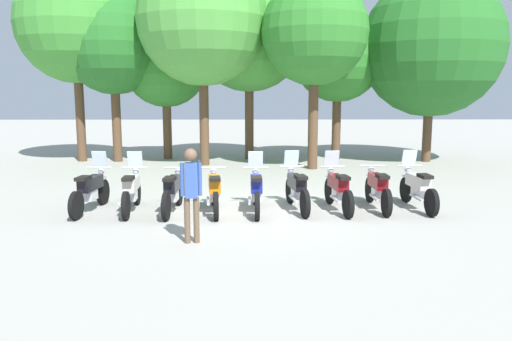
{
  "coord_description": "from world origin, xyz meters",
  "views": [
    {
      "loc": [
        -0.13,
        -11.63,
        2.8
      ],
      "look_at": [
        0.0,
        0.5,
        0.9
      ],
      "focal_mm": 35.26,
      "sensor_mm": 36.0,
      "label": 1
    }
  ],
  "objects_px": {
    "tree_1": "(113,45)",
    "tree_3": "(203,20)",
    "person_0": "(191,188)",
    "tree_0": "(75,25)",
    "tree_2": "(166,65)",
    "motorcycle_3": "(214,191)",
    "tree_7": "(432,46)",
    "motorcycle_2": "(173,191)",
    "motorcycle_7": "(377,188)",
    "motorcycle_8": "(418,187)",
    "motorcycle_5": "(297,188)",
    "tree_5": "(315,32)",
    "tree_6": "(338,57)",
    "motorcycle_6": "(338,189)",
    "motorcycle_1": "(132,190)",
    "motorcycle_0": "(91,190)",
    "tree_4": "(249,34)",
    "motorcycle_4": "(256,190)"
  },
  "relations": [
    {
      "from": "motorcycle_3",
      "to": "tree_4",
      "type": "xyz_separation_m",
      "value": [
        0.8,
        9.51,
        4.64
      ]
    },
    {
      "from": "tree_3",
      "to": "motorcycle_2",
      "type": "bearing_deg",
      "value": -90.36
    },
    {
      "from": "person_0",
      "to": "tree_5",
      "type": "distance_m",
      "value": 10.48
    },
    {
      "from": "motorcycle_3",
      "to": "tree_7",
      "type": "relative_size",
      "value": 0.3
    },
    {
      "from": "motorcycle_2",
      "to": "person_0",
      "type": "bearing_deg",
      "value": -161.27
    },
    {
      "from": "tree_3",
      "to": "tree_7",
      "type": "xyz_separation_m",
      "value": [
        8.91,
        0.91,
        -0.86
      ]
    },
    {
      "from": "motorcycle_6",
      "to": "motorcycle_2",
      "type": "bearing_deg",
      "value": 85.9
    },
    {
      "from": "motorcycle_4",
      "to": "tree_3",
      "type": "xyz_separation_m",
      "value": [
        -1.91,
        7.69,
        4.93
      ]
    },
    {
      "from": "tree_2",
      "to": "motorcycle_3",
      "type": "bearing_deg",
      "value": -74.54
    },
    {
      "from": "motorcycle_4",
      "to": "tree_2",
      "type": "xyz_separation_m",
      "value": [
        -3.63,
        9.57,
        3.38
      ]
    },
    {
      "from": "motorcycle_6",
      "to": "tree_0",
      "type": "height_order",
      "value": "tree_0"
    },
    {
      "from": "motorcycle_0",
      "to": "tree_0",
      "type": "height_order",
      "value": "tree_0"
    },
    {
      "from": "motorcycle_1",
      "to": "motorcycle_0",
      "type": "bearing_deg",
      "value": 84.91
    },
    {
      "from": "person_0",
      "to": "tree_7",
      "type": "bearing_deg",
      "value": 134.24
    },
    {
      "from": "tree_3",
      "to": "motorcycle_0",
      "type": "bearing_deg",
      "value": -104.74
    },
    {
      "from": "motorcycle_2",
      "to": "motorcycle_6",
      "type": "distance_m",
      "value": 3.91
    },
    {
      "from": "motorcycle_3",
      "to": "motorcycle_8",
      "type": "relative_size",
      "value": 1.0
    },
    {
      "from": "motorcycle_8",
      "to": "tree_1",
      "type": "xyz_separation_m",
      "value": [
        -9.45,
        8.46,
        4.1
      ]
    },
    {
      "from": "motorcycle_7",
      "to": "tree_0",
      "type": "bearing_deg",
      "value": 48.53
    },
    {
      "from": "tree_2",
      "to": "tree_7",
      "type": "height_order",
      "value": "tree_7"
    },
    {
      "from": "tree_2",
      "to": "tree_3",
      "type": "xyz_separation_m",
      "value": [
        1.73,
        -1.88,
        1.54
      ]
    },
    {
      "from": "motorcycle_3",
      "to": "tree_0",
      "type": "distance_m",
      "value": 11.81
    },
    {
      "from": "motorcycle_1",
      "to": "tree_2",
      "type": "relative_size",
      "value": 0.39
    },
    {
      "from": "tree_0",
      "to": "tree_6",
      "type": "height_order",
      "value": "tree_0"
    },
    {
      "from": "tree_1",
      "to": "motorcycle_5",
      "type": "bearing_deg",
      "value": -52.74
    },
    {
      "from": "motorcycle_6",
      "to": "motorcycle_8",
      "type": "height_order",
      "value": "same"
    },
    {
      "from": "tree_3",
      "to": "tree_7",
      "type": "distance_m",
      "value": 9.0
    },
    {
      "from": "motorcycle_7",
      "to": "tree_3",
      "type": "xyz_separation_m",
      "value": [
        -4.84,
        7.42,
        4.94
      ]
    },
    {
      "from": "motorcycle_0",
      "to": "tree_4",
      "type": "bearing_deg",
      "value": -16.23
    },
    {
      "from": "tree_7",
      "to": "motorcycle_2",
      "type": "bearing_deg",
      "value": -136.13
    },
    {
      "from": "person_0",
      "to": "tree_0",
      "type": "relative_size",
      "value": 0.23
    },
    {
      "from": "tree_5",
      "to": "motorcycle_8",
      "type": "bearing_deg",
      "value": -74.51
    },
    {
      "from": "tree_1",
      "to": "tree_2",
      "type": "height_order",
      "value": "tree_1"
    },
    {
      "from": "tree_1",
      "to": "tree_3",
      "type": "bearing_deg",
      "value": -16.36
    },
    {
      "from": "motorcycle_2",
      "to": "tree_0",
      "type": "height_order",
      "value": "tree_0"
    },
    {
      "from": "tree_5",
      "to": "tree_7",
      "type": "xyz_separation_m",
      "value": [
        4.86,
        1.92,
        -0.31
      ]
    },
    {
      "from": "motorcycle_2",
      "to": "tree_2",
      "type": "relative_size",
      "value": 0.39
    },
    {
      "from": "motorcycle_3",
      "to": "motorcycle_4",
      "type": "distance_m",
      "value": 0.98
    },
    {
      "from": "motorcycle_1",
      "to": "tree_3",
      "type": "xyz_separation_m",
      "value": [
        1.03,
        7.63,
        4.93
      ]
    },
    {
      "from": "motorcycle_0",
      "to": "tree_6",
      "type": "height_order",
      "value": "tree_6"
    },
    {
      "from": "motorcycle_8",
      "to": "motorcycle_3",
      "type": "bearing_deg",
      "value": 89.59
    },
    {
      "from": "motorcycle_7",
      "to": "tree_6",
      "type": "height_order",
      "value": "tree_6"
    },
    {
      "from": "tree_1",
      "to": "tree_7",
      "type": "bearing_deg",
      "value": -0.74
    },
    {
      "from": "motorcycle_5",
      "to": "tree_5",
      "type": "bearing_deg",
      "value": -18.32
    },
    {
      "from": "tree_0",
      "to": "tree_3",
      "type": "distance_m",
      "value": 5.25
    },
    {
      "from": "tree_2",
      "to": "tree_5",
      "type": "distance_m",
      "value": 6.54
    },
    {
      "from": "motorcycle_6",
      "to": "motorcycle_7",
      "type": "distance_m",
      "value": 0.99
    },
    {
      "from": "motorcycle_3",
      "to": "tree_5",
      "type": "xyz_separation_m",
      "value": [
        3.12,
        6.69,
        4.39
      ]
    },
    {
      "from": "tree_1",
      "to": "tree_3",
      "type": "relative_size",
      "value": 0.83
    },
    {
      "from": "tree_1",
      "to": "motorcycle_2",
      "type": "bearing_deg",
      "value": -67.78
    }
  ]
}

